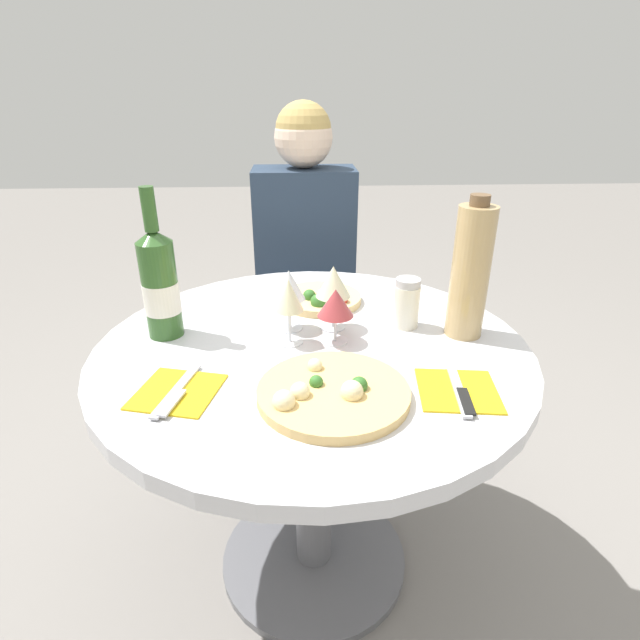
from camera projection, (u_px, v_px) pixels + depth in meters
name	position (u px, v px, depth m)	size (l,w,h in m)	color
ground_plane	(314.00, 559.00, 1.44)	(12.00, 12.00, 0.00)	gray
dining_table	(313.00, 399.00, 1.21)	(0.99, 0.99, 0.71)	slate
chair_behind_diner	(305.00, 304.00, 2.01)	(0.37, 0.37, 0.90)	silver
seated_diner	(305.00, 292.00, 1.85)	(0.36, 0.42, 1.20)	#28384C
pizza_large	(331.00, 392.00, 0.94)	(0.29, 0.29, 0.05)	#DBB26B
pizza_small_far	(323.00, 297.00, 1.35)	(0.22, 0.22, 0.05)	#E5C17F
wine_bottle	(160.00, 284.00, 1.13)	(0.08, 0.08, 0.35)	#2D5623
tall_carafe	(470.00, 272.00, 1.12)	(0.09, 0.09, 0.33)	tan
sugar_shaker	(407.00, 303.00, 1.20)	(0.06, 0.06, 0.12)	silver
wine_glass_back_right	(333.00, 283.00, 1.17)	(0.08, 0.08, 0.16)	silver
wine_glass_back_left	(289.00, 286.00, 1.17)	(0.08, 0.08, 0.15)	silver
wine_glass_front_right	(336.00, 304.00, 1.11)	(0.08, 0.08, 0.13)	silver
wine_glass_front_left	(289.00, 297.00, 1.10)	(0.06, 0.06, 0.15)	silver
place_setting_left	(177.00, 392.00, 0.95)	(0.18, 0.19, 0.01)	gold
place_setting_right	(458.00, 391.00, 0.96)	(0.17, 0.19, 0.01)	gold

